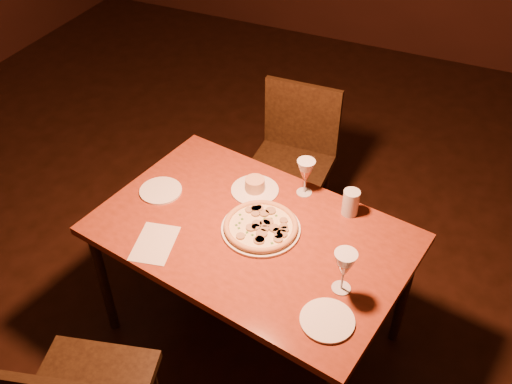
% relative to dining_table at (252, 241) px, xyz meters
% --- Properties ---
extents(floor, '(7.00, 7.00, 0.00)m').
position_rel_dining_table_xyz_m(floor, '(-0.26, -0.12, -0.65)').
color(floor, black).
rests_on(floor, ground).
extents(dining_table, '(1.45, 1.07, 0.71)m').
position_rel_dining_table_xyz_m(dining_table, '(0.00, 0.00, 0.00)').
color(dining_table, maroon).
rests_on(dining_table, floor).
extents(chair_far, '(0.45, 0.45, 0.90)m').
position_rel_dining_table_xyz_m(chair_far, '(-0.13, 0.83, -0.14)').
color(chair_far, black).
rests_on(chair_far, floor).
extents(pizza_plate, '(0.34, 0.34, 0.04)m').
position_rel_dining_table_xyz_m(pizza_plate, '(0.03, 0.02, 0.08)').
color(pizza_plate, silver).
rests_on(pizza_plate, dining_table).
extents(ramekin_saucer, '(0.22, 0.22, 0.07)m').
position_rel_dining_table_xyz_m(ramekin_saucer, '(-0.10, 0.25, 0.09)').
color(ramekin_saucer, silver).
rests_on(ramekin_saucer, dining_table).
extents(wine_glass_far, '(0.08, 0.08, 0.18)m').
position_rel_dining_table_xyz_m(wine_glass_far, '(0.12, 0.33, 0.15)').
color(wine_glass_far, '#C47351').
rests_on(wine_glass_far, dining_table).
extents(wine_glass_right, '(0.09, 0.09, 0.19)m').
position_rel_dining_table_xyz_m(wine_glass_right, '(0.45, -0.15, 0.16)').
color(wine_glass_right, '#C47351').
rests_on(wine_glass_right, dining_table).
extents(water_tumbler, '(0.07, 0.07, 0.12)m').
position_rel_dining_table_xyz_m(water_tumbler, '(0.35, 0.28, 0.12)').
color(water_tumbler, silver).
rests_on(water_tumbler, dining_table).
extents(side_plate_left, '(0.20, 0.20, 0.01)m').
position_rel_dining_table_xyz_m(side_plate_left, '(-0.49, 0.07, 0.07)').
color(side_plate_left, silver).
rests_on(side_plate_left, dining_table).
extents(side_plate_near, '(0.20, 0.20, 0.01)m').
position_rel_dining_table_xyz_m(side_plate_near, '(0.45, -0.31, 0.07)').
color(side_plate_near, silver).
rests_on(side_plate_near, dining_table).
extents(menu_card, '(0.20, 0.26, 0.00)m').
position_rel_dining_table_xyz_m(menu_card, '(-0.34, -0.23, 0.06)').
color(menu_card, beige).
rests_on(menu_card, dining_table).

